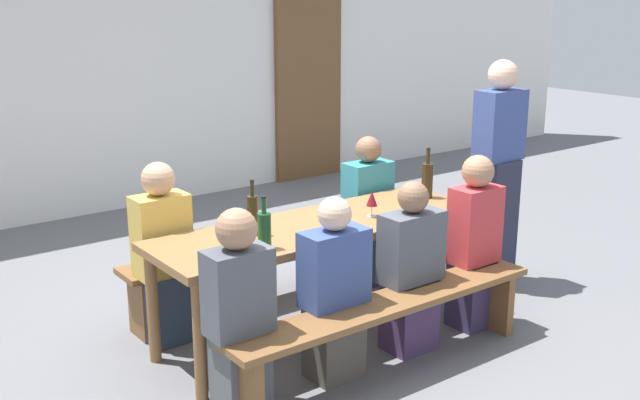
% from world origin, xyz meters
% --- Properties ---
extents(ground_plane, '(24.00, 24.00, 0.00)m').
position_xyz_m(ground_plane, '(0.00, 0.00, 0.00)').
color(ground_plane, slate).
extents(back_wall, '(14.00, 0.20, 3.20)m').
position_xyz_m(back_wall, '(0.00, 3.65, 1.60)').
color(back_wall, white).
rests_on(back_wall, ground).
extents(wooden_door, '(0.90, 0.06, 2.10)m').
position_xyz_m(wooden_door, '(2.47, 3.51, 1.05)').
color(wooden_door, brown).
rests_on(wooden_door, ground).
extents(tasting_table, '(2.20, 0.70, 0.75)m').
position_xyz_m(tasting_table, '(0.00, 0.00, 0.67)').
color(tasting_table, olive).
rests_on(tasting_table, ground).
extents(bench_near, '(2.10, 0.30, 0.45)m').
position_xyz_m(bench_near, '(0.00, -0.65, 0.36)').
color(bench_near, brown).
rests_on(bench_near, ground).
extents(bench_far, '(2.10, 0.30, 0.45)m').
position_xyz_m(bench_far, '(0.00, 0.65, 0.36)').
color(bench_far, brown).
rests_on(bench_far, ground).
extents(wine_bottle_0, '(0.08, 0.08, 0.36)m').
position_xyz_m(wine_bottle_0, '(0.96, 0.04, 0.88)').
color(wine_bottle_0, '#332814').
rests_on(wine_bottle_0, tasting_table).
extents(wine_bottle_1, '(0.08, 0.08, 0.31)m').
position_xyz_m(wine_bottle_1, '(-0.54, -0.20, 0.86)').
color(wine_bottle_1, '#194723').
rests_on(wine_bottle_1, tasting_table).
extents(wine_bottle_2, '(0.07, 0.07, 0.34)m').
position_xyz_m(wine_bottle_2, '(-0.46, 0.06, 0.88)').
color(wine_bottle_2, '#332814').
rests_on(wine_bottle_2, tasting_table).
extents(wine_glass_0, '(0.07, 0.07, 0.17)m').
position_xyz_m(wine_glass_0, '(-0.70, -0.19, 0.87)').
color(wine_glass_0, silver).
rests_on(wine_glass_0, tasting_table).
extents(wine_glass_1, '(0.07, 0.07, 0.17)m').
position_xyz_m(wine_glass_1, '(0.35, -0.09, 0.87)').
color(wine_glass_1, silver).
rests_on(wine_glass_1, tasting_table).
extents(seated_guest_near_0, '(0.34, 0.24, 1.12)m').
position_xyz_m(seated_guest_near_0, '(-0.90, -0.50, 0.54)').
color(seated_guest_near_0, '#51575B').
rests_on(seated_guest_near_0, ground).
extents(seated_guest_near_1, '(0.39, 0.24, 1.07)m').
position_xyz_m(seated_guest_near_1, '(-0.28, -0.50, 0.50)').
color(seated_guest_near_1, '#4F4942').
rests_on(seated_guest_near_1, ground).
extents(seated_guest_near_2, '(0.39, 0.24, 1.07)m').
position_xyz_m(seated_guest_near_2, '(0.31, -0.50, 0.50)').
color(seated_guest_near_2, '#48335B').
rests_on(seated_guest_near_2, ground).
extents(seated_guest_near_3, '(0.32, 0.24, 1.16)m').
position_xyz_m(seated_guest_near_3, '(0.87, -0.50, 0.56)').
color(seated_guest_near_3, '#3C3156').
rests_on(seated_guest_near_3, ground).
extents(seated_guest_far_0, '(0.34, 0.24, 1.16)m').
position_xyz_m(seated_guest_far_0, '(-0.84, 0.50, 0.56)').
color(seated_guest_far_0, '#2F4258').
rests_on(seated_guest_far_0, ground).
extents(seated_guest_far_1, '(0.35, 0.24, 1.13)m').
position_xyz_m(seated_guest_far_1, '(0.82, 0.50, 0.54)').
color(seated_guest_far_1, '#303C4A').
rests_on(seated_guest_far_1, ground).
extents(standing_host, '(0.37, 0.24, 1.68)m').
position_xyz_m(standing_host, '(1.58, -0.06, 0.83)').
color(standing_host, '#272B41').
rests_on(standing_host, ground).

